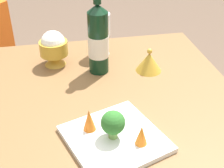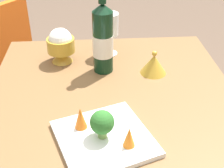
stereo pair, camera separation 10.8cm
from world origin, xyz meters
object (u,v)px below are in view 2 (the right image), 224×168
Objects in this scene: rice_bowl at (61,45)px; carrot_garnish_left at (129,137)px; wine_bottle at (103,39)px; wine_glass at (109,25)px; serving_plate at (104,138)px; broccoli_floret at (102,123)px; rice_bowl_lid at (154,64)px; carrot_garnish_right at (81,118)px.

rice_bowl reaches higher than carrot_garnish_left.
wine_bottle reaches higher than wine_glass.
rice_bowl is 0.56m from carrot_garnish_left.
broccoli_floret reaches higher than serving_plate.
rice_bowl is at bearing -67.67° from carrot_garnish_left.
serving_plate is at bearing -31.61° from carrot_garnish_left.
rice_bowl_lid is 1.64× the size of carrot_garnish_left.
rice_bowl_lid is (-0.35, 0.12, -0.04)m from rice_bowl.
wine_bottle is 0.40m from broccoli_floret.
rice_bowl reaches higher than carrot_garnish_right.
broccoli_floret is 0.08m from carrot_garnish_left.
rice_bowl is 2.33× the size of carrot_garnish_left.
carrot_garnish_right is (0.27, 0.32, 0.01)m from rice_bowl_lid.
rice_bowl reaches higher than broccoli_floret.
rice_bowl is 0.37m from rice_bowl_lid.
serving_plate is (0.21, 0.36, -0.03)m from rice_bowl_lid.
rice_bowl_lid is (-0.19, 0.03, -0.10)m from wine_bottle.
broccoli_floret reaches higher than rice_bowl_lid.
serving_plate is 5.24× the size of carrot_garnish_left.
serving_plate is 4.69× the size of carrot_garnish_right.
carrot_garnish_right is at bearing 76.95° from wine_glass.
wine_bottle is 1.88× the size of wine_glass.
carrot_garnish_left is 0.90× the size of carrot_garnish_right.
wine_bottle is 0.37m from carrot_garnish_right.
serving_plate is 0.09m from carrot_garnish_left.
carrot_garnish_right is at bearing -33.18° from carrot_garnish_left.
rice_bowl is 0.44m from carrot_garnish_right.
wine_bottle is at bearing -93.08° from broccoli_floret.
carrot_garnish_left is at bearing 112.33° from rice_bowl.
serving_plate is at bearing 87.65° from wine_bottle.
wine_bottle is 3.92× the size of broccoli_floret.
carrot_garnish_right is at bearing 76.94° from wine_bottle.
rice_bowl is 0.51m from serving_plate.
carrot_garnish_right is (0.08, 0.35, -0.08)m from wine_bottle.
wine_bottle is 3.36× the size of rice_bowl_lid.
rice_bowl_lid is 0.43m from carrot_garnish_left.
wine_glass is 0.58m from carrot_garnish_left.
wine_glass is 0.25m from rice_bowl_lid.
wine_glass reaches higher than rice_bowl.
broccoli_floret is 0.08m from carrot_garnish_right.
wine_bottle reaches higher than carrot_garnish_left.
rice_bowl reaches higher than serving_plate.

